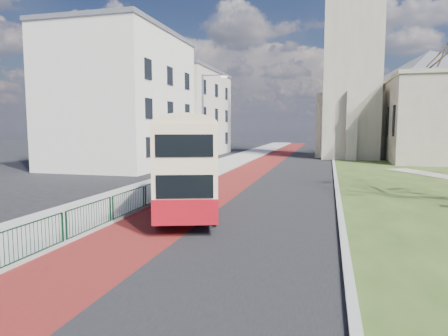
% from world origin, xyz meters
% --- Properties ---
extents(ground, '(160.00, 160.00, 0.00)m').
position_xyz_m(ground, '(0.00, 0.00, 0.00)').
color(ground, black).
rests_on(ground, ground).
extents(road_carriageway, '(9.00, 120.00, 0.01)m').
position_xyz_m(road_carriageway, '(1.50, 20.00, 0.01)').
color(road_carriageway, black).
rests_on(road_carriageway, ground).
extents(bus_lane, '(3.40, 120.00, 0.01)m').
position_xyz_m(bus_lane, '(-1.20, 20.00, 0.01)').
color(bus_lane, '#591414').
rests_on(bus_lane, ground).
extents(pavement_west, '(4.00, 120.00, 0.12)m').
position_xyz_m(pavement_west, '(-5.00, 20.00, 0.06)').
color(pavement_west, gray).
rests_on(pavement_west, ground).
extents(kerb_west, '(0.25, 120.00, 0.13)m').
position_xyz_m(kerb_west, '(-3.00, 20.00, 0.07)').
color(kerb_west, '#999993').
rests_on(kerb_west, ground).
extents(kerb_east, '(0.25, 80.00, 0.13)m').
position_xyz_m(kerb_east, '(6.10, 22.00, 0.07)').
color(kerb_east, '#999993').
rests_on(kerb_east, ground).
extents(pedestrian_railing, '(0.07, 24.00, 1.12)m').
position_xyz_m(pedestrian_railing, '(-2.95, 4.00, 0.55)').
color(pedestrian_railing, '#0B321A').
rests_on(pedestrian_railing, ground).
extents(gothic_church, '(16.38, 18.00, 40.00)m').
position_xyz_m(gothic_church, '(12.56, 38.00, 13.13)').
color(gothic_church, gray).
rests_on(gothic_church, ground).
extents(street_block_near, '(10.30, 14.30, 13.00)m').
position_xyz_m(street_block_near, '(-14.00, 22.00, 6.51)').
color(street_block_near, silver).
rests_on(street_block_near, ground).
extents(street_block_far, '(10.30, 16.30, 11.50)m').
position_xyz_m(street_block_far, '(-14.00, 38.00, 5.76)').
color(street_block_far, beige).
rests_on(street_block_far, ground).
extents(streetlamp, '(2.13, 0.18, 8.00)m').
position_xyz_m(streetlamp, '(-4.35, 18.00, 4.59)').
color(streetlamp, gray).
rests_on(streetlamp, pavement_west).
extents(bus, '(5.41, 10.32, 4.22)m').
position_xyz_m(bus, '(-0.88, 4.35, 2.41)').
color(bus, maroon).
rests_on(bus, ground).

